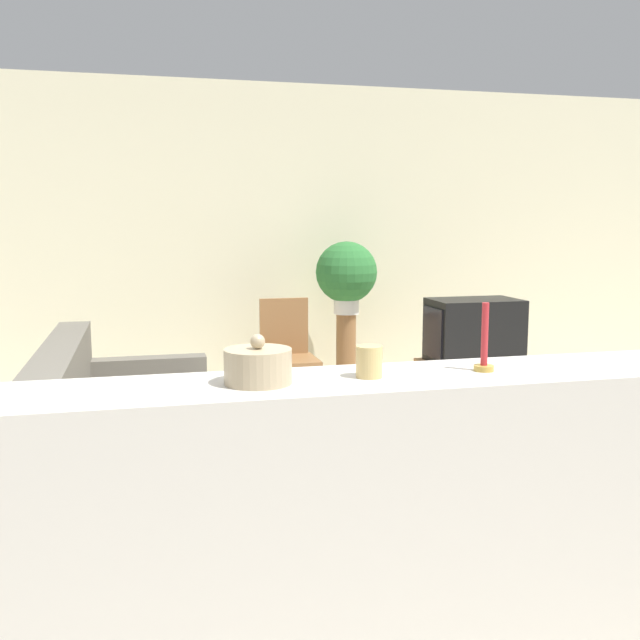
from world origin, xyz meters
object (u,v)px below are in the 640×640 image
object	(u,v)px
television	(473,331)
potted_plant	(346,274)
decorative_bowl	(258,366)
wooden_chair	(287,350)
couch	(125,439)

from	to	relation	value
television	potted_plant	xyz separation A→B (m)	(-0.73, 0.91, 0.38)
television	decorative_bowl	size ratio (longest dim) A/B	3.05
wooden_chair	potted_plant	bearing A→B (deg)	22.48
wooden_chair	television	bearing A→B (deg)	-27.71
television	potted_plant	world-z (taller)	potted_plant
couch	wooden_chair	distance (m)	1.90
couch	television	distance (m)	2.66
decorative_bowl	potted_plant	bearing A→B (deg)	69.52
television	decorative_bowl	distance (m)	3.33
wooden_chair	couch	bearing A→B (deg)	-130.72
wooden_chair	decorative_bowl	distance (m)	3.42
potted_plant	decorative_bowl	bearing A→B (deg)	-110.48
television	potted_plant	distance (m)	1.22
wooden_chair	potted_plant	world-z (taller)	potted_plant
couch	potted_plant	bearing A→B (deg)	42.87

